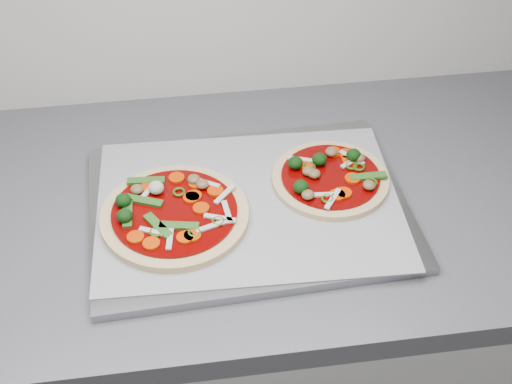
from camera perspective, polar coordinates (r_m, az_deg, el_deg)
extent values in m
cube|color=#58575E|center=(1.16, -17.71, -2.76)|extent=(3.60, 0.60, 0.04)
cube|color=gray|center=(1.10, -0.59, -1.23)|extent=(0.50, 0.38, 0.02)
cube|color=#939297|center=(1.10, -0.59, -0.89)|extent=(0.47, 0.35, 0.00)
cylinder|color=#EBC881|center=(1.07, -6.51, -1.89)|extent=(0.29, 0.29, 0.01)
cylinder|color=#670200|center=(1.07, -6.54, -1.57)|extent=(0.24, 0.24, 0.00)
cylinder|color=red|center=(1.08, -5.19, -0.46)|extent=(0.03, 0.03, 0.00)
cylinder|color=red|center=(1.03, -9.61, -3.58)|extent=(0.03, 0.03, 0.00)
ellipsoid|color=brown|center=(1.10, -4.31, 0.63)|extent=(0.03, 0.03, 0.01)
torus|color=#2F450B|center=(1.03, -4.95, -3.25)|extent=(0.02, 0.02, 0.00)
torus|color=#2F450B|center=(1.09, -6.18, 0.00)|extent=(0.03, 0.03, 0.00)
cube|color=beige|center=(1.08, -2.51, -0.18)|extent=(0.04, 0.04, 0.00)
cube|color=beige|center=(1.03, -8.10, -3.20)|extent=(0.05, 0.03, 0.00)
cylinder|color=red|center=(1.12, -6.37, 1.14)|extent=(0.03, 0.03, 0.00)
cylinder|color=red|center=(1.02, -8.38, -4.10)|extent=(0.03, 0.03, 0.00)
cube|color=#386525|center=(1.12, -8.80, 0.89)|extent=(0.06, 0.02, 0.00)
cube|color=beige|center=(1.04, -2.92, -2.09)|extent=(0.05, 0.02, 0.00)
torus|color=#2F450B|center=(1.04, -3.05, -2.36)|extent=(0.03, 0.03, 0.00)
ellipsoid|color=brown|center=(1.10, -9.51, 0.22)|extent=(0.02, 0.02, 0.01)
torus|color=#2F450B|center=(1.03, -8.00, -3.20)|extent=(0.03, 0.03, 0.00)
cylinder|color=red|center=(1.02, -5.70, -3.64)|extent=(0.03, 0.03, 0.00)
cube|color=#386525|center=(1.08, -8.94, -0.70)|extent=(0.06, 0.04, 0.00)
cylinder|color=red|center=(1.02, -5.10, -3.49)|extent=(0.04, 0.04, 0.00)
cube|color=beige|center=(1.10, -4.08, 0.77)|extent=(0.05, 0.03, 0.00)
cube|color=#386525|center=(1.04, -7.85, -2.68)|extent=(0.04, 0.06, 0.00)
ellipsoid|color=#0D330C|center=(1.08, -10.58, -0.66)|extent=(0.03, 0.03, 0.02)
cylinder|color=red|center=(1.06, -4.42, -1.30)|extent=(0.03, 0.03, 0.00)
cube|color=beige|center=(1.10, -8.55, 0.13)|extent=(0.03, 0.04, 0.00)
ellipsoid|color=beige|center=(1.09, -7.99, 0.34)|extent=(0.03, 0.03, 0.02)
cylinder|color=red|center=(1.09, -3.28, 0.09)|extent=(0.03, 0.03, 0.00)
cube|color=#386525|center=(1.04, -6.18, -2.71)|extent=(0.06, 0.02, 0.00)
ellipsoid|color=brown|center=(1.11, -5.01, 1.02)|extent=(0.03, 0.03, 0.01)
cylinder|color=red|center=(1.11, -8.59, 0.37)|extent=(0.03, 0.03, 0.00)
cylinder|color=red|center=(1.10, -4.82, 0.69)|extent=(0.03, 0.03, 0.00)
ellipsoid|color=#0D330C|center=(1.05, -10.47, -1.89)|extent=(0.03, 0.03, 0.02)
cube|color=beige|center=(1.02, -6.88, -3.63)|extent=(0.01, 0.05, 0.00)
cylinder|color=red|center=(1.08, -5.01, -0.32)|extent=(0.03, 0.03, 0.00)
cube|color=beige|center=(1.05, -2.33, -1.60)|extent=(0.01, 0.05, 0.00)
cube|color=beige|center=(1.03, -3.57, -2.75)|extent=(0.05, 0.02, 0.00)
cube|color=#386525|center=(1.07, -10.24, -1.71)|extent=(0.02, 0.06, 0.00)
cylinder|color=#EBC881|center=(1.13, 5.96, 1.02)|extent=(0.20, 0.20, 0.01)
cylinder|color=#670200|center=(1.13, 5.99, 1.28)|extent=(0.17, 0.17, 0.00)
torus|color=#2F450B|center=(1.15, 8.24, 1.99)|extent=(0.03, 0.03, 0.00)
ellipsoid|color=brown|center=(1.16, 8.26, 2.74)|extent=(0.02, 0.02, 0.01)
cube|color=#386525|center=(1.13, 8.99, 1.24)|extent=(0.06, 0.01, 0.00)
torus|color=#2F450B|center=(1.15, 7.63, 2.10)|extent=(0.03, 0.03, 0.00)
ellipsoid|color=brown|center=(1.08, 4.18, -0.21)|extent=(0.03, 0.03, 0.01)
cube|color=beige|center=(1.16, 7.74, 2.47)|extent=(0.05, 0.03, 0.00)
cylinder|color=red|center=(1.17, 7.22, 3.04)|extent=(0.04, 0.04, 0.00)
cube|color=beige|center=(1.15, 3.73, 2.60)|extent=(0.05, 0.02, 0.00)
cylinder|color=red|center=(1.16, 7.48, 2.57)|extent=(0.03, 0.03, 0.00)
cylinder|color=red|center=(1.10, 7.03, -0.08)|extent=(0.04, 0.04, 0.00)
torus|color=#2F450B|center=(1.12, 9.20, 0.77)|extent=(0.02, 0.02, 0.00)
ellipsoid|color=brown|center=(1.16, 6.05, 3.21)|extent=(0.03, 0.03, 0.01)
ellipsoid|color=#0D330C|center=(1.16, 7.81, 2.95)|extent=(0.03, 0.03, 0.02)
ellipsoid|color=brown|center=(1.11, 9.03, 0.55)|extent=(0.02, 0.02, 0.01)
cylinder|color=red|center=(1.17, 6.21, 3.21)|extent=(0.03, 0.03, 0.00)
cylinder|color=red|center=(1.14, 4.00, 2.18)|extent=(0.04, 0.04, 0.00)
ellipsoid|color=#0D330C|center=(1.09, 3.62, 0.44)|extent=(0.03, 0.03, 0.02)
ellipsoid|color=brown|center=(1.12, 4.68, 1.47)|extent=(0.02, 0.02, 0.01)
cylinder|color=red|center=(1.09, 6.51, -0.24)|extent=(0.03, 0.03, 0.00)
cylinder|color=red|center=(1.12, 7.73, 1.08)|extent=(0.03, 0.03, 0.00)
ellipsoid|color=#0D330C|center=(1.14, 5.10, 2.63)|extent=(0.03, 0.03, 0.02)
ellipsoid|color=brown|center=(1.12, 4.21, 1.67)|extent=(0.03, 0.03, 0.01)
ellipsoid|color=#0D330C|center=(1.13, 3.17, 2.35)|extent=(0.03, 0.03, 0.02)
torus|color=#2F450B|center=(1.08, 5.73, -0.54)|extent=(0.03, 0.03, 0.00)
cube|color=beige|center=(1.09, 4.97, -0.24)|extent=(0.05, 0.01, 0.00)
torus|color=#2F450B|center=(1.14, 4.33, 2.09)|extent=(0.02, 0.02, 0.00)
cube|color=beige|center=(1.08, 6.17, -0.54)|extent=(0.03, 0.04, 0.00)
cube|color=beige|center=(1.16, 7.66, 2.72)|extent=(0.04, 0.04, 0.00)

